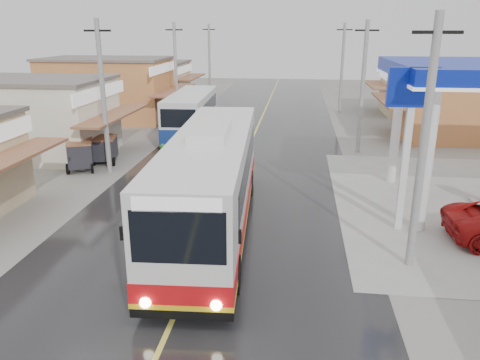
{
  "coord_description": "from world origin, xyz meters",
  "views": [
    {
      "loc": [
        3.14,
        -14.52,
        7.5
      ],
      "look_at": [
        0.87,
        3.77,
        1.52
      ],
      "focal_mm": 35.0,
      "sensor_mm": 36.0,
      "label": 1
    }
  ],
  "objects_px": {
    "coach_bus": "(212,181)",
    "tricycle_near": "(105,148)",
    "second_bus": "(192,114)",
    "cyclist": "(165,168)",
    "tricycle_far": "(80,153)"
  },
  "relations": [
    {
      "from": "coach_bus",
      "to": "tricycle_far",
      "type": "xyz_separation_m",
      "value": [
        -8.7,
        7.07,
        -1.03
      ]
    },
    {
      "from": "second_bus",
      "to": "cyclist",
      "type": "distance_m",
      "value": 10.23
    },
    {
      "from": "cyclist",
      "to": "second_bus",
      "type": "bearing_deg",
      "value": 109.16
    },
    {
      "from": "tricycle_near",
      "to": "cyclist",
      "type": "bearing_deg",
      "value": -46.69
    },
    {
      "from": "coach_bus",
      "to": "cyclist",
      "type": "bearing_deg",
      "value": 118.23
    },
    {
      "from": "cyclist",
      "to": "tricycle_far",
      "type": "relative_size",
      "value": 0.84
    },
    {
      "from": "tricycle_near",
      "to": "tricycle_far",
      "type": "xyz_separation_m",
      "value": [
        -0.77,
        -1.61,
        0.07
      ]
    },
    {
      "from": "coach_bus",
      "to": "tricycle_near",
      "type": "height_order",
      "value": "coach_bus"
    },
    {
      "from": "coach_bus",
      "to": "tricycle_near",
      "type": "relative_size",
      "value": 6.39
    },
    {
      "from": "coach_bus",
      "to": "second_bus",
      "type": "height_order",
      "value": "coach_bus"
    },
    {
      "from": "cyclist",
      "to": "tricycle_near",
      "type": "xyz_separation_m",
      "value": [
        -4.37,
        2.86,
        0.22
      ]
    },
    {
      "from": "second_bus",
      "to": "cyclist",
      "type": "height_order",
      "value": "second_bus"
    },
    {
      "from": "tricycle_far",
      "to": "coach_bus",
      "type": "bearing_deg",
      "value": -62.03
    },
    {
      "from": "second_bus",
      "to": "tricycle_near",
      "type": "relative_size",
      "value": 4.63
    },
    {
      "from": "coach_bus",
      "to": "cyclist",
      "type": "xyz_separation_m",
      "value": [
        -3.56,
        5.82,
        -1.32
      ]
    }
  ]
}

